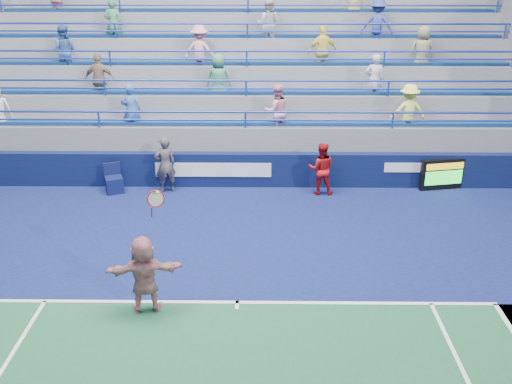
{
  "coord_description": "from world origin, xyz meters",
  "views": [
    {
      "loc": [
        0.51,
        -10.18,
        6.92
      ],
      "look_at": [
        0.37,
        2.5,
        1.5
      ],
      "focal_mm": 40.0,
      "sensor_mm": 36.0,
      "label": 1
    }
  ],
  "objects_px": {
    "serve_speed_board": "(443,174)",
    "line_judge": "(165,165)",
    "tennis_player": "(144,274)",
    "judge_chair": "(114,183)",
    "ball_girl": "(321,169)"
  },
  "relations": [
    {
      "from": "tennis_player",
      "to": "ball_girl",
      "type": "distance_m",
      "value": 7.45
    },
    {
      "from": "serve_speed_board",
      "to": "judge_chair",
      "type": "bearing_deg",
      "value": -178.1
    },
    {
      "from": "serve_speed_board",
      "to": "tennis_player",
      "type": "bearing_deg",
      "value": -140.62
    },
    {
      "from": "judge_chair",
      "to": "line_judge",
      "type": "distance_m",
      "value": 1.7
    },
    {
      "from": "serve_speed_board",
      "to": "judge_chair",
      "type": "distance_m",
      "value": 10.14
    },
    {
      "from": "tennis_player",
      "to": "serve_speed_board",
      "type": "bearing_deg",
      "value": 39.38
    },
    {
      "from": "line_judge",
      "to": "serve_speed_board",
      "type": "bearing_deg",
      "value": 158.44
    },
    {
      "from": "judge_chair",
      "to": "tennis_player",
      "type": "height_order",
      "value": "tennis_player"
    },
    {
      "from": "ball_girl",
      "to": "line_judge",
      "type": "bearing_deg",
      "value": 2.15
    },
    {
      "from": "tennis_player",
      "to": "line_judge",
      "type": "xyz_separation_m",
      "value": [
        -0.57,
        6.28,
        0.03
      ]
    },
    {
      "from": "serve_speed_board",
      "to": "tennis_player",
      "type": "xyz_separation_m",
      "value": [
        -7.97,
        -6.55,
        0.35
      ]
    },
    {
      "from": "serve_speed_board",
      "to": "ball_girl",
      "type": "height_order",
      "value": "ball_girl"
    },
    {
      "from": "serve_speed_board",
      "to": "line_judge",
      "type": "distance_m",
      "value": 8.55
    },
    {
      "from": "tennis_player",
      "to": "line_judge",
      "type": "relative_size",
      "value": 1.54
    },
    {
      "from": "serve_speed_board",
      "to": "tennis_player",
      "type": "height_order",
      "value": "tennis_player"
    }
  ]
}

